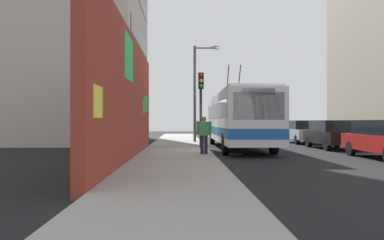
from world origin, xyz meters
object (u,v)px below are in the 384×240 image
Objects in this scene: city_bus at (238,118)px; parked_car_silver at (302,131)px; parked_car_black at (332,134)px; street_lamp at (198,86)px; traffic_light at (201,97)px; pedestrian_at_curb at (204,132)px.

city_bus is 7.28m from parked_car_silver.
parked_car_black is 9.36m from street_lamp.
street_lamp is (-0.41, 7.25, 3.06)m from parked_car_silver.
parked_car_black is at bearing -95.09° from city_bus.
parked_car_silver is 1.16× the size of traffic_light.
parked_car_silver is at bearing -35.37° from pedestrian_at_curb.
street_lamp is at bearing -0.87° from pedestrian_at_curb.
parked_car_black is 1.12× the size of traffic_light.
city_bus is 5.30m from parked_car_black.
street_lamp is (10.02, -0.15, 2.82)m from pedestrian_at_curb.
city_bus is at bearing 133.93° from parked_car_silver.
traffic_light is 0.60× the size of street_lamp.
pedestrian_at_curb is (-4.96, 7.41, 0.24)m from parked_car_black.
traffic_light is at bearing 99.29° from parked_car_black.
parked_car_silver is 7.88m from street_lamp.
traffic_light reaches higher than pedestrian_at_curb.
city_bus reaches higher than traffic_light.
city_bus is at bearing -52.24° from traffic_light.
street_lamp reaches higher than parked_car_silver.
street_lamp is (4.60, 2.05, 2.16)m from city_bus.
pedestrian_at_curb is at bearing 179.13° from street_lamp.
parked_car_black is 7.70m from traffic_light.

